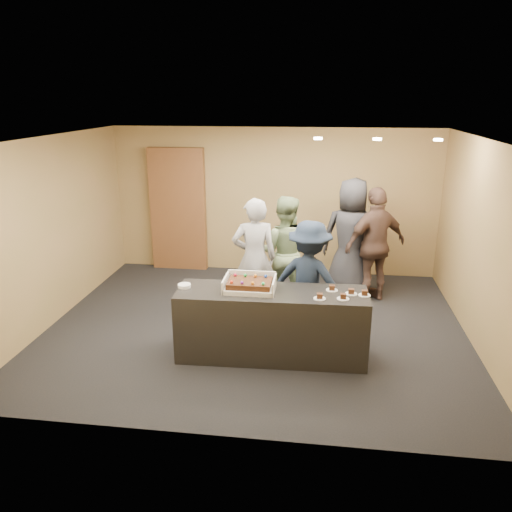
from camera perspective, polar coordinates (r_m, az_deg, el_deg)
name	(u,v)px	position (r m, az deg, el deg)	size (l,w,h in m)	color
room	(256,238)	(6.92, -0.01, 2.06)	(6.04, 6.00, 2.70)	black
serving_counter	(272,324)	(6.44, 1.79, -7.79)	(2.40, 0.70, 0.90)	black
storage_cabinet	(178,210)	(9.63, -8.89, 5.25)	(1.06, 0.15, 2.32)	brown
cake_box	(250,286)	(6.29, -0.70, -3.49)	(0.64, 0.44, 0.19)	white
sheet_cake	(250,283)	(6.25, -0.74, -3.12)	(0.54, 0.37, 0.11)	#361D0C
plate_stack	(184,286)	(6.44, -8.19, -3.38)	(0.17, 0.17, 0.04)	white
slice_a	(320,297)	(6.07, 7.29, -4.66)	(0.15, 0.15, 0.07)	white
slice_b	(332,289)	(6.35, 8.67, -3.71)	(0.15, 0.15, 0.07)	white
slice_c	(343,297)	(6.11, 9.93, -4.66)	(0.15, 0.15, 0.07)	white
slice_d	(351,292)	(6.27, 10.82, -4.09)	(0.15, 0.15, 0.07)	white
slice_e	(365,294)	(6.26, 12.30, -4.24)	(0.15, 0.15, 0.07)	white
person_server_grey	(254,258)	(7.44, -0.19, -0.28)	(0.67, 0.44, 1.83)	#A4A3A8
person_sage_man	(284,252)	(7.86, 3.23, 0.49)	(0.86, 0.67, 1.78)	gray
person_navy_man	(309,280)	(6.87, 6.09, -2.73)	(1.07, 0.62, 1.66)	#192438
person_brown_extra	(375,245)	(8.25, 13.47, 1.24)	(1.10, 0.46, 1.88)	#50372D
person_dark_suit	(351,238)	(8.37, 10.81, 2.03)	(0.97, 0.63, 1.99)	#28282C
ceiling_spotlights	(377,139)	(7.16, 13.68, 12.86)	(1.72, 0.12, 0.03)	#FFEAC6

